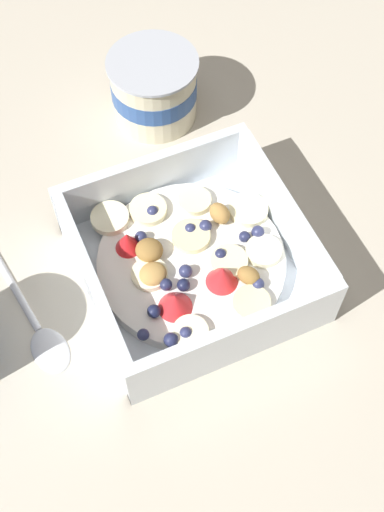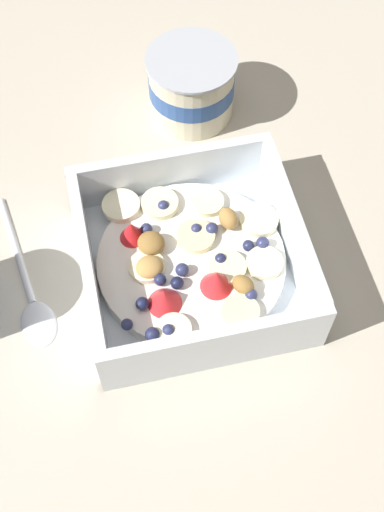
{
  "view_description": "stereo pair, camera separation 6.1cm",
  "coord_description": "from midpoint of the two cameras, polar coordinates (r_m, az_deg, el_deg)",
  "views": [
    {
      "loc": [
        -0.13,
        -0.3,
        0.56
      ],
      "look_at": [
        0.0,
        -0.01,
        0.03
      ],
      "focal_mm": 47.06,
      "sensor_mm": 36.0,
      "label": 1
    },
    {
      "loc": [
        -0.07,
        -0.32,
        0.56
      ],
      "look_at": [
        0.0,
        -0.01,
        0.03
      ],
      "focal_mm": 47.06,
      "sensor_mm": 36.0,
      "label": 2
    }
  ],
  "objects": [
    {
      "name": "spoon",
      "position": [
        0.63,
        -10.87,
        -3.78
      ],
      "size": [
        0.05,
        0.17,
        0.01
      ],
      "color": "silver",
      "rests_on": "ground"
    },
    {
      "name": "fruit_bowl",
      "position": [
        0.62,
        2.78,
        -0.69
      ],
      "size": [
        0.2,
        0.2,
        0.07
      ],
      "color": "white",
      "rests_on": "ground"
    },
    {
      "name": "yogurt_cup",
      "position": [
        0.73,
        2.41,
        14.13
      ],
      "size": [
        0.1,
        0.1,
        0.08
      ],
      "color": "beige",
      "rests_on": "ground"
    },
    {
      "name": "ground_plane",
      "position": [
        0.64,
        2.41,
        -0.69
      ],
      "size": [
        2.4,
        2.4,
        0.0
      ],
      "primitive_type": "plane",
      "color": "beige"
    }
  ]
}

